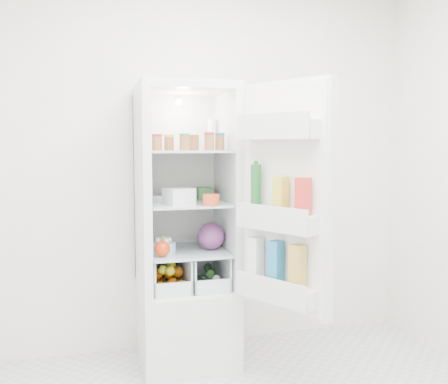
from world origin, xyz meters
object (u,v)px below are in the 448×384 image
object	(u,v)px
refrigerator	(185,260)
mushroom_bowl	(163,248)
fridge_door	(283,204)
red_cabbage	(211,236)

from	to	relation	value
refrigerator	mushroom_bowl	distance (m)	0.26
refrigerator	fridge_door	xyz separation A→B (m)	(0.45, -0.60, 0.43)
mushroom_bowl	fridge_door	size ratio (longest dim) A/B	0.12
fridge_door	red_cabbage	bearing A→B (deg)	0.97
red_cabbage	fridge_door	bearing A→B (deg)	-60.03
red_cabbage	mushroom_bowl	size ratio (longest dim) A/B	1.10
refrigerator	red_cabbage	xyz separation A→B (m)	(0.15, -0.09, 0.17)
mushroom_bowl	fridge_door	distance (m)	0.82
red_cabbage	mushroom_bowl	distance (m)	0.33
mushroom_bowl	fridge_door	world-z (taller)	fridge_door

